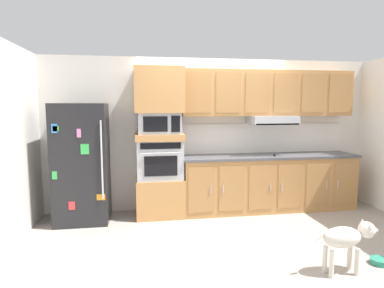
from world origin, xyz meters
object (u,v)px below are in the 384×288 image
Objects in this scene: built_in_oven at (160,159)px; refrigerator at (82,163)px; screwdriver at (275,155)px; dog_food_bowl at (380,261)px; dog at (347,238)px; microwave at (159,123)px.

refrigerator is at bearing -176.66° from built_in_oven.
built_in_oven is (1.16, 0.07, 0.02)m from refrigerator.
dog_food_bowl is at bearing -77.38° from screwdriver.
built_in_oven is at bearing 176.12° from screwdriver.
dog_food_bowl is (0.43, -1.90, -0.90)m from screwdriver.
dog is (1.78, -2.14, -0.52)m from built_in_oven.
refrigerator is at bearing 150.32° from dog_food_bowl.
dog_food_bowl is at bearing -41.67° from microwave.
screwdriver is 2.15m from dog_food_bowl.
refrigerator is 3.01m from screwdriver.
refrigerator is 8.80× the size of dog_food_bowl.
built_in_oven reaches higher than dog_food_bowl.
dog_food_bowl is (2.28, -2.02, -0.87)m from built_in_oven.
dog is at bearing -91.89° from screwdriver.
refrigerator reaches higher than microwave.
dog is 0.61m from dog_food_bowl.
dog reaches higher than dog_food_bowl.
microwave is 3.36m from dog_food_bowl.
microwave is at bearing 138.33° from dog_food_bowl.
refrigerator reaches higher than built_in_oven.
dog is at bearing -35.14° from refrigerator.
microwave is 4.22× the size of screwdriver.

